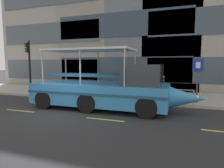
{
  "coord_description": "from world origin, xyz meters",
  "views": [
    {
      "loc": [
        5.36,
        -8.22,
        2.47
      ],
      "look_at": [
        1.81,
        2.06,
        1.3
      ],
      "focal_mm": 30.16,
      "sensor_mm": 36.0,
      "label": 1
    }
  ],
  "objects_px": {
    "traffic_light_pole": "(29,61)",
    "parking_sign": "(198,73)",
    "pedestrian_near_bow": "(162,85)",
    "duck_tour_boat": "(108,90)",
    "leaned_bicycle": "(52,89)"
  },
  "relations": [
    {
      "from": "traffic_light_pole",
      "to": "pedestrian_near_bow",
      "type": "height_order",
      "value": "traffic_light_pole"
    },
    {
      "from": "traffic_light_pole",
      "to": "pedestrian_near_bow",
      "type": "xyz_separation_m",
      "value": [
        10.14,
        0.8,
        -1.55
      ]
    },
    {
      "from": "traffic_light_pole",
      "to": "duck_tour_boat",
      "type": "xyz_separation_m",
      "value": [
        7.5,
        -2.34,
        -1.59
      ]
    },
    {
      "from": "parking_sign",
      "to": "pedestrian_near_bow",
      "type": "relative_size",
      "value": 1.71
    },
    {
      "from": "traffic_light_pole",
      "to": "parking_sign",
      "type": "relative_size",
      "value": 1.57
    },
    {
      "from": "traffic_light_pole",
      "to": "pedestrian_near_bow",
      "type": "relative_size",
      "value": 2.68
    },
    {
      "from": "traffic_light_pole",
      "to": "parking_sign",
      "type": "bearing_deg",
      "value": 0.43
    },
    {
      "from": "leaned_bicycle",
      "to": "pedestrian_near_bow",
      "type": "relative_size",
      "value": 1.15
    },
    {
      "from": "traffic_light_pole",
      "to": "leaned_bicycle",
      "type": "xyz_separation_m",
      "value": [
        1.94,
        0.13,
        -2.09
      ]
    },
    {
      "from": "traffic_light_pole",
      "to": "leaned_bicycle",
      "type": "distance_m",
      "value": 2.86
    },
    {
      "from": "parking_sign",
      "to": "duck_tour_boat",
      "type": "distance_m",
      "value": 5.33
    },
    {
      "from": "parking_sign",
      "to": "duck_tour_boat",
      "type": "height_order",
      "value": "duck_tour_boat"
    },
    {
      "from": "parking_sign",
      "to": "traffic_light_pole",
      "type": "bearing_deg",
      "value": -179.57
    },
    {
      "from": "leaned_bicycle",
      "to": "duck_tour_boat",
      "type": "xyz_separation_m",
      "value": [
        5.56,
        -2.47,
        0.51
      ]
    },
    {
      "from": "parking_sign",
      "to": "leaned_bicycle",
      "type": "bearing_deg",
      "value": 179.79
    }
  ]
}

